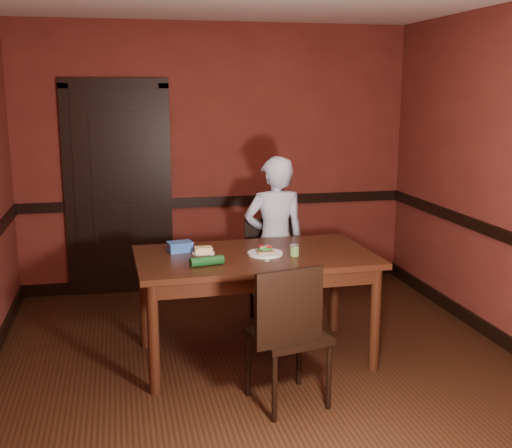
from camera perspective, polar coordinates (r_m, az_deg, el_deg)
name	(u,v)px	position (r m, az deg, el deg)	size (l,w,h in m)	color
floor	(266,374)	(4.82, 0.91, -13.17)	(4.00, 4.50, 0.01)	black
wall_back	(217,158)	(6.61, -3.51, 5.87)	(4.00, 0.02, 2.70)	maroon
wall_front	(412,289)	(2.34, 13.69, -5.64)	(4.00, 0.02, 2.70)	maroon
dado_back	(218,202)	(6.66, -3.44, 2.00)	(4.00, 0.03, 0.10)	black
baseboard_back	(219,279)	(6.85, -3.35, -4.93)	(4.00, 0.03, 0.12)	black
baseboard_right	(509,344)	(5.56, 21.59, -9.87)	(0.03, 4.50, 0.12)	black
door	(118,187)	(6.54, -12.14, 3.27)	(1.05, 0.07, 2.20)	black
dining_table	(255,307)	(4.93, -0.10, -7.36)	(1.77, 0.99, 0.83)	black
chair_far	(275,274)	(5.62, 1.73, -4.44)	(0.43, 0.43, 0.92)	black
chair_near	(288,333)	(4.24, 2.86, -9.64)	(0.45, 0.45, 0.97)	black
person	(275,242)	(5.56, 1.68, -1.59)	(0.54, 0.36, 1.49)	silver
sandwich_plate	(265,252)	(4.80, 0.81, -2.52)	(0.26, 0.26, 0.07)	white
sauce_jar	(294,250)	(4.77, 3.44, -2.33)	(0.07, 0.07, 0.08)	#5E8844
cheese_saucer	(203,251)	(4.83, -4.70, -2.42)	(0.17, 0.17, 0.05)	white
food_tub	(180,247)	(4.91, -6.78, -2.02)	(0.20, 0.16, 0.08)	blue
wrapped_veg	(207,261)	(4.51, -4.40, -3.30)	(0.07, 0.07, 0.24)	#103D17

